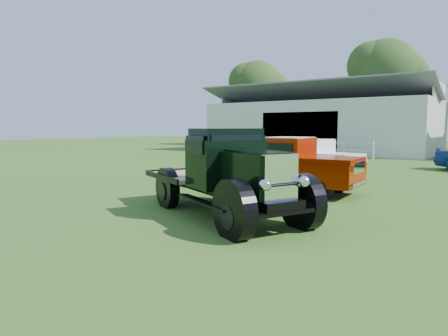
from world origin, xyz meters
The scene contains 8 objects.
ground centered at (0.00, 0.00, 0.00)m, with size 120.00×120.00×0.00m, color #33651B.
shed_left centered at (-7.00, 26.00, 2.80)m, with size 18.80×10.20×5.60m, color silver, non-canonical shape.
fence_rail centered at (-8.00, 20.00, 0.60)m, with size 14.20×0.16×1.20m, color white, non-canonical shape.
tree_a centered at (-18.00, 33.00, 5.25)m, with size 6.30×6.30×10.50m, color #31511D, non-canonical shape.
tree_b centered at (-4.00, 34.00, 5.75)m, with size 6.90×6.90×11.50m, color #31511D, non-canonical shape.
vintage_flatbed centered at (0.84, 0.29, 1.06)m, with size 5.37×2.13×2.13m, color black, non-canonical shape.
red_pickup centered at (0.39, 4.43, 0.92)m, with size 5.05×1.94×1.84m, color #901A00, non-canonical shape.
white_pickup centered at (-0.41, 8.48, 0.80)m, with size 4.38×1.70×1.61m, color white, non-canonical shape.
Camera 1 is at (6.50, -7.54, 2.17)m, focal length 32.00 mm.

